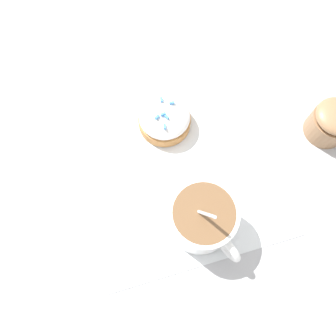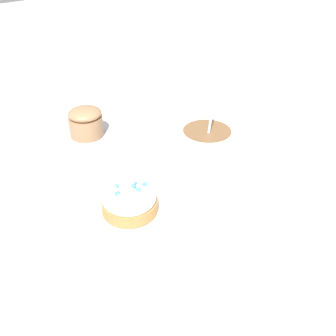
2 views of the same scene
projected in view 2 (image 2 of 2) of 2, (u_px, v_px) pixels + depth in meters
The scene contains 5 objects.
ground_plane at pixel (171, 189), 0.61m from camera, with size 3.00×3.00×0.00m, color #B2B2B7.
paper_napkin at pixel (171, 188), 0.61m from camera, with size 0.29×0.30×0.00m.
coffee_cup at pixel (206, 147), 0.63m from camera, with size 0.11×0.09×0.11m.
frosted_pastry at pixel (129, 200), 0.55m from camera, with size 0.08×0.08×0.04m.
sugar_bowl at pixel (86, 122), 0.73m from camera, with size 0.06×0.06×0.06m.
Camera 2 is at (-0.30, -0.38, 0.37)m, focal length 42.00 mm.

